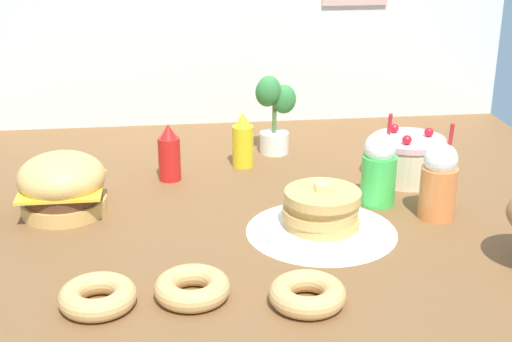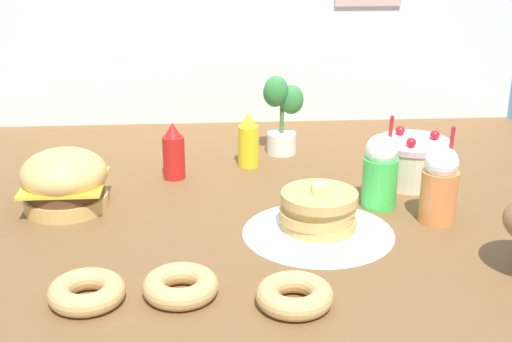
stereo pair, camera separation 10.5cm
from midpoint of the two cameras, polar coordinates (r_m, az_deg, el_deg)
The scene contains 13 objects.
ground_plane at distance 2.02m, azimuth 1.72°, elevation -4.80°, with size 2.22×2.06×0.02m, color brown.
doily_mat at distance 1.99m, azimuth 6.44°, elevation -4.87°, with size 0.41×0.41×0.00m, color white.
burger at distance 2.17m, azimuth -13.51°, elevation -0.78°, with size 0.25×0.25×0.18m.
pancake_stack at distance 1.97m, azimuth 6.48°, elevation -3.44°, with size 0.32×0.32×0.14m.
layer_cake at distance 2.37m, azimuth 13.46°, elevation 0.75°, with size 0.24×0.24×0.17m.
ketchup_bottle at distance 2.35m, azimuth -5.23°, elevation 1.44°, with size 0.07×0.07×0.19m.
mustard_bottle at distance 2.44m, azimuth 0.61°, elevation 2.33°, with size 0.07×0.07×0.19m.
cream_soda_cup at distance 2.15m, azimuth 11.17°, elevation -0.04°, with size 0.10×0.10×0.28m.
orange_float_cup at distance 2.09m, azimuth 15.67°, elevation -1.07°, with size 0.10×0.10×0.28m.
donut_pink_glaze at distance 1.69m, azimuth -11.45°, elevation -9.29°, with size 0.18×0.18×0.05m.
donut_chocolate at distance 1.68m, azimuth -4.16°, elevation -8.99°, with size 0.18×0.18×0.05m.
donut_vanilla at distance 1.65m, azimuth 4.91°, elevation -9.70°, with size 0.18×0.18×0.05m.
potted_plant at distance 2.55m, azimuth 3.18°, elevation 4.68°, with size 0.14×0.10×0.29m.
Camera 2 is at (-0.13, -1.82, 0.86)m, focal length 50.79 mm.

